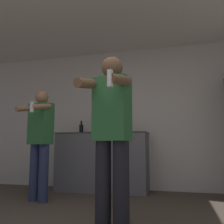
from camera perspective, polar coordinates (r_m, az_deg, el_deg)
The scene contains 9 objects.
wall_back at distance 4.59m, azimuth 4.38°, elevation -1.33°, with size 7.00×0.06×2.55m.
ceiling_slab at distance 3.54m, azimuth -0.70°, elevation 23.05°, with size 7.00×3.58×0.05m.
counter at distance 4.38m, azimuth -2.21°, elevation -11.26°, with size 1.58×0.58×0.99m.
bottle_amber_bourbon at distance 4.37m, azimuth -1.22°, elevation -3.32°, with size 0.08×0.08×0.29m.
bottle_brown_liquor at distance 4.30m, azimuth 2.69°, elevation -3.62°, with size 0.07×0.07×0.22m.
bottle_clear_vodka at distance 4.33m, azimuth 0.81°, elevation -2.99°, with size 0.06×0.06×0.32m.
bottle_green_wine at distance 4.52m, azimuth -7.03°, elevation -3.68°, with size 0.07×0.07×0.24m.
person_woman_foreground at distance 2.34m, azimuth -0.12°, elevation -4.63°, with size 0.47×0.53×1.62m.
person_man_side at distance 3.71m, azimuth -16.17°, elevation -5.74°, with size 0.47×0.51×1.57m.
Camera 1 is at (0.80, -1.40, 0.76)m, focal length 40.00 mm.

